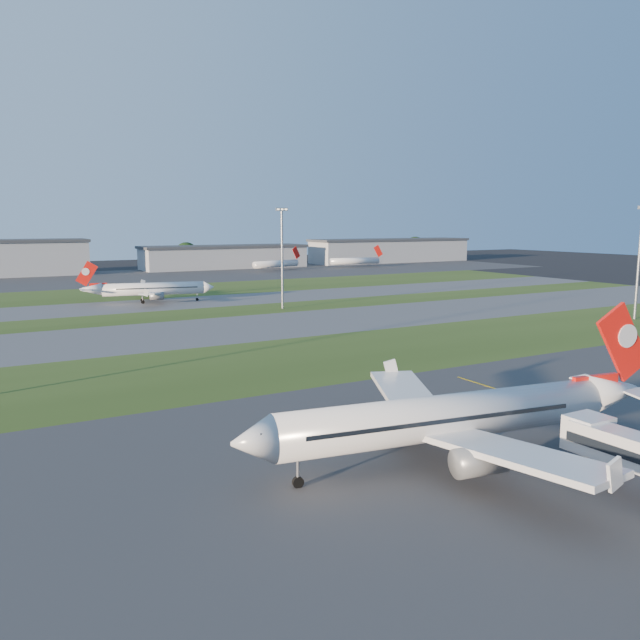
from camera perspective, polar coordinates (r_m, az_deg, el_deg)
ground at (r=69.49m, az=26.22°, el=-10.50°), size 700.00×700.00×0.00m
apron_near at (r=69.48m, az=26.22°, el=-10.49°), size 300.00×70.00×0.01m
grass_strip_a at (r=106.33m, az=2.53°, el=-3.07°), size 300.00×34.00×0.01m
taxiway_a at (r=134.98m, az=-4.88°, el=-0.54°), size 300.00×32.00×0.01m
grass_strip_b at (r=157.83m, az=-8.66°, el=0.76°), size 300.00×18.00×0.01m
taxiway_b at (r=178.41m, az=-11.17°, el=1.62°), size 300.00×26.00×0.01m
grass_strip_c at (r=209.82m, az=-14.00°, el=2.58°), size 300.00×40.00×0.01m
apron_far at (r=267.92m, az=-17.44°, el=3.74°), size 400.00×80.00×0.01m
airliner_parked at (r=58.46m, az=11.67°, el=-8.77°), size 40.22×33.88×12.60m
airliner_taxiing at (r=180.14m, az=-15.05°, el=2.74°), size 33.67×28.27×10.62m
mini_jet_near at (r=291.64m, az=-4.01°, el=5.16°), size 27.92×10.40×9.48m
mini_jet_far at (r=314.42m, az=3.22°, el=5.43°), size 28.49×7.37×9.48m
light_mast_centre at (r=160.55m, az=-3.48°, el=6.29°), size 3.20×0.70×25.80m
light_mast_east at (r=159.84m, az=27.17°, el=5.32°), size 3.20×0.70×25.80m
hangar_east at (r=311.81m, az=-8.70°, el=5.75°), size 81.60×23.00×11.20m
hangar_far_east at (r=359.45m, az=6.47°, el=6.35°), size 96.90×23.00×13.20m
tree_mid_west at (r=304.73m, az=-22.81°, el=5.13°), size 9.90×9.90×10.80m
tree_mid_east at (r=320.09m, az=-12.12°, el=5.94°), size 11.55×11.55×12.60m
tree_east at (r=348.06m, az=-0.09°, el=6.25°), size 10.45×10.45×11.40m
tree_far_east at (r=390.20m, az=8.68°, el=6.62°), size 12.65×12.65×13.80m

